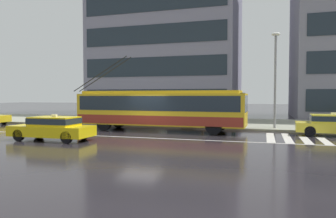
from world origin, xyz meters
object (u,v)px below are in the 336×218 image
pedestrian_approaching_curb (123,103)px  street_lamp (275,72)px  trolleybus (160,109)px  bus_shelter (144,100)px  taxi_ahead_of_bus (335,124)px  taxi_oncoming_near (53,127)px  pedestrian_walking_past (233,104)px  pedestrian_at_shelter (203,105)px

pedestrian_approaching_curb → street_lamp: (11.58, -0.14, 2.26)m
trolleybus → bus_shelter: size_ratio=3.26×
taxi_ahead_of_bus → taxi_oncoming_near: bearing=-156.7°
pedestrian_walking_past → street_lamp: bearing=-28.6°
pedestrian_at_shelter → taxi_oncoming_near: bearing=-129.2°
taxi_oncoming_near → bus_shelter: size_ratio=1.16×
trolleybus → street_lamp: bearing=19.5°
taxi_oncoming_near → pedestrian_at_shelter: pedestrian_at_shelter is taller
taxi_oncoming_near → pedestrian_walking_past: pedestrian_walking_past is taller
bus_shelter → street_lamp: (10.14, -1.01, 1.97)m
bus_shelter → trolleybus: bearing=-54.5°
taxi_ahead_of_bus → bus_shelter: bus_shelter is taller
trolleybus → pedestrian_walking_past: bearing=44.0°
taxi_oncoming_near → pedestrian_at_shelter: (6.60, 8.10, 1.04)m
taxi_oncoming_near → taxi_ahead_of_bus: same height
pedestrian_approaching_curb → street_lamp: 11.80m
taxi_oncoming_near → taxi_ahead_of_bus: (14.85, 6.39, 0.00)m
pedestrian_approaching_curb → street_lamp: street_lamp is taller
pedestrian_at_shelter → pedestrian_approaching_curb: size_ratio=0.97×
taxi_ahead_of_bus → street_lamp: (-3.34, 2.43, 3.35)m
bus_shelter → street_lamp: size_ratio=0.58×
trolleybus → pedestrian_walking_past: (4.48, 4.32, 0.24)m
pedestrian_approaching_curb → trolleybus: bearing=-34.6°
taxi_oncoming_near → bus_shelter: bearing=82.1°
trolleybus → pedestrian_at_shelter: size_ratio=6.34×
taxi_oncoming_near → taxi_ahead_of_bus: size_ratio=0.96×
taxi_oncoming_near → pedestrian_walking_past: (8.47, 10.48, 1.05)m
taxi_ahead_of_bus → street_lamp: bearing=143.9°
street_lamp → taxi_ahead_of_bus: bearing=-36.1°
bus_shelter → pedestrian_approaching_curb: bus_shelter is taller
taxi_oncoming_near → street_lamp: street_lamp is taller
taxi_ahead_of_bus → bus_shelter: (-13.48, 3.45, 1.38)m
pedestrian_at_shelter → pedestrian_walking_past: 3.02m
pedestrian_walking_past → taxi_oncoming_near: bearing=-128.9°
taxi_ahead_of_bus → trolleybus: bearing=-178.8°
bus_shelter → pedestrian_approaching_curb: (-1.44, -0.88, -0.30)m
taxi_oncoming_near → pedestrian_approaching_curb: (-0.06, 8.96, 1.08)m
pedestrian_at_shelter → bus_shelter: bearing=161.7°
trolleybus → taxi_ahead_of_bus: 10.89m
taxi_oncoming_near → street_lamp: bearing=37.5°
pedestrian_walking_past → bus_shelter: bearing=-174.8°
trolleybus → bus_shelter: 4.55m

